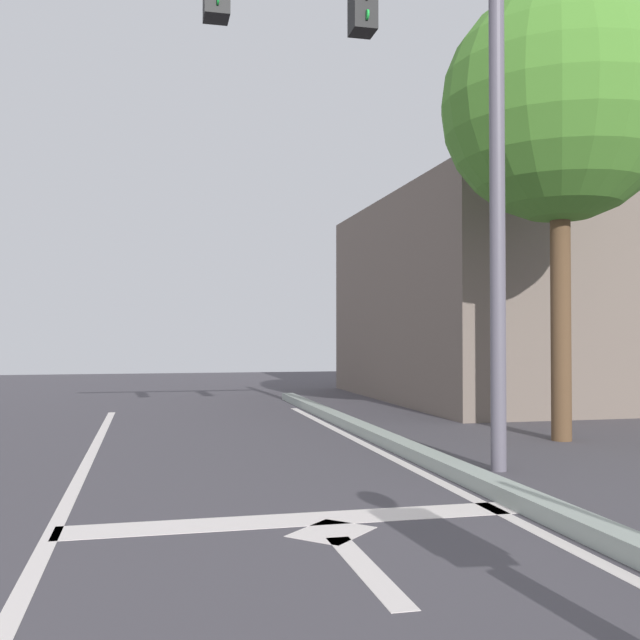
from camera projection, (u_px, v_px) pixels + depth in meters
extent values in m
cube|color=silver|center=(7.00, 623.00, 3.54)|extent=(0.12, 20.00, 0.01)
cube|color=silver|center=(619.00, 572.00, 4.30)|extent=(0.12, 20.00, 0.01)
cube|color=silver|center=(297.00, 520.00, 5.54)|extent=(3.50, 0.40, 0.01)
cube|color=silver|center=(366.00, 569.00, 4.37)|extent=(0.16, 1.40, 0.01)
cube|color=silver|center=(332.00, 532.00, 5.20)|extent=(0.71, 0.71, 0.01)
cylinder|color=#5C5764|center=(497.00, 203.00, 7.60)|extent=(0.16, 0.16, 5.55)
cube|color=black|center=(363.00, 1.00, 7.32)|extent=(0.24, 0.28, 0.64)
cylinder|color=green|center=(367.00, 15.00, 7.17)|extent=(0.02, 0.10, 0.10)
cylinder|color=brown|center=(561.00, 307.00, 9.76)|extent=(0.26, 0.26, 3.54)
sphere|color=#4A872D|center=(559.00, 105.00, 9.82)|extent=(3.15, 3.15, 3.15)
cube|color=#6D5F55|center=(556.00, 301.00, 16.52)|extent=(8.15, 8.10, 4.34)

